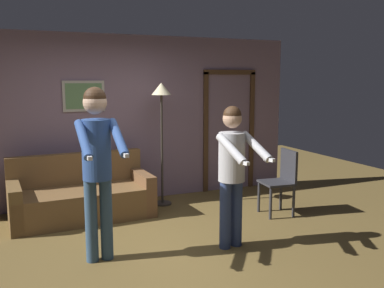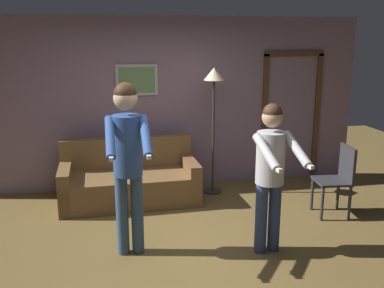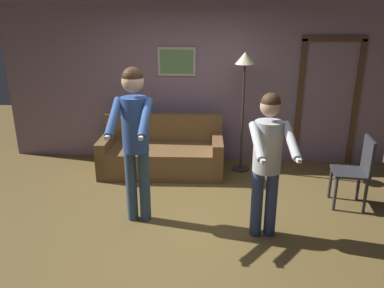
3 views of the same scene
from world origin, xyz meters
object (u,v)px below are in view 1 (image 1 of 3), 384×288
(dining_chair_distant, at_px, (282,178))
(couch, at_px, (82,198))
(person_standing_left, at_px, (97,156))
(person_standing_right, at_px, (233,164))
(torchiere_lamp, at_px, (161,107))

(dining_chair_distant, bearing_deg, couch, 160.15)
(person_standing_left, relative_size, dining_chair_distant, 1.99)
(couch, distance_m, person_standing_right, 2.37)
(couch, distance_m, dining_chair_distant, 2.84)
(torchiere_lamp, bearing_deg, couch, -172.37)
(couch, distance_m, person_standing_left, 1.77)
(torchiere_lamp, distance_m, dining_chair_distant, 2.06)
(torchiere_lamp, relative_size, person_standing_right, 1.15)
(couch, xyz_separation_m, person_standing_right, (1.41, -1.77, 0.70))
(person_standing_left, bearing_deg, person_standing_right, -8.87)
(couch, relative_size, person_standing_left, 1.05)
(couch, height_order, dining_chair_distant, dining_chair_distant)
(person_standing_right, distance_m, dining_chair_distant, 1.56)
(person_standing_left, bearing_deg, torchiere_lamp, 52.61)
(torchiere_lamp, xyz_separation_m, person_standing_left, (-1.31, -1.71, -0.37))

